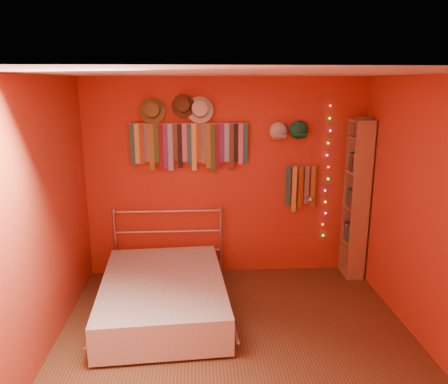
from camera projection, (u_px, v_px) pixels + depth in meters
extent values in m
plane|color=#4E301B|center=(238.00, 348.00, 4.11)|extent=(3.50, 3.50, 0.00)
cube|color=#A92C1B|center=(226.00, 178.00, 5.50)|extent=(3.50, 0.02, 2.50)
cube|color=#A92C1B|center=(434.00, 218.00, 3.90)|extent=(0.02, 3.50, 2.50)
cube|color=#A92C1B|center=(34.00, 225.00, 3.70)|extent=(0.02, 3.50, 2.50)
cube|color=white|center=(240.00, 73.00, 3.50)|extent=(3.50, 3.50, 0.02)
cylinder|color=#BABABF|center=(189.00, 124.00, 5.25)|extent=(1.45, 0.01, 0.01)
cube|color=#17504C|center=(132.00, 145.00, 5.26)|extent=(0.06, 0.01, 0.49)
cube|color=#CBC351|center=(137.00, 144.00, 5.26)|extent=(0.06, 0.01, 0.48)
cube|color=maroon|center=(142.00, 145.00, 5.26)|extent=(0.06, 0.01, 0.50)
cube|color=navy|center=(147.00, 143.00, 5.27)|extent=(0.06, 0.01, 0.46)
cube|color=olive|center=(152.00, 148.00, 5.28)|extent=(0.06, 0.01, 0.56)
cube|color=#295221|center=(156.00, 144.00, 5.27)|extent=(0.06, 0.01, 0.47)
cube|color=maroon|center=(161.00, 147.00, 5.29)|extent=(0.06, 0.01, 0.56)
cube|color=#561B6C|center=(166.00, 147.00, 5.29)|extent=(0.06, 0.01, 0.55)
cube|color=#7DB1DF|center=(170.00, 148.00, 5.29)|extent=(0.06, 0.01, 0.57)
cube|color=#512A1B|center=(175.00, 142.00, 5.29)|extent=(0.06, 0.01, 0.45)
cube|color=black|center=(180.00, 146.00, 5.30)|extent=(0.06, 0.01, 0.54)
cube|color=#B85C78|center=(185.00, 143.00, 5.28)|extent=(0.06, 0.01, 0.46)
cube|color=#1B585E|center=(189.00, 145.00, 5.30)|extent=(0.06, 0.01, 0.50)
cube|color=#CFC853|center=(194.00, 147.00, 5.31)|extent=(0.06, 0.01, 0.57)
cube|color=brown|center=(199.00, 143.00, 5.29)|extent=(0.06, 0.01, 0.47)
cube|color=navy|center=(203.00, 144.00, 5.31)|extent=(0.06, 0.01, 0.49)
cube|color=#8A5919|center=(208.00, 146.00, 5.32)|extent=(0.06, 0.01, 0.54)
cube|color=#234B1E|center=(213.00, 148.00, 5.32)|extent=(0.06, 0.01, 0.60)
cube|color=maroon|center=(217.00, 147.00, 5.33)|extent=(0.06, 0.01, 0.56)
cube|color=#3E175C|center=(222.00, 143.00, 5.32)|extent=(0.06, 0.01, 0.48)
cube|color=#7BA5DA|center=(227.00, 143.00, 5.31)|extent=(0.06, 0.01, 0.46)
cube|color=#522B1B|center=(231.00, 147.00, 5.34)|extent=(0.06, 0.01, 0.57)
cube|color=black|center=(236.00, 143.00, 5.33)|extent=(0.06, 0.01, 0.47)
cube|color=#BC5E79|center=(241.00, 144.00, 5.33)|extent=(0.06, 0.01, 0.50)
cube|color=#195259|center=(245.00, 144.00, 5.34)|extent=(0.06, 0.01, 0.49)
cylinder|color=#BABABF|center=(301.00, 166.00, 5.46)|extent=(0.40, 0.01, 0.01)
cube|color=#195950|center=(288.00, 186.00, 5.51)|extent=(0.06, 0.01, 0.50)
cube|color=#B0A846|center=(294.00, 189.00, 5.51)|extent=(0.06, 0.01, 0.59)
cube|color=brown|center=(301.00, 188.00, 5.51)|extent=(0.06, 0.01, 0.54)
cube|color=#121851|center=(307.00, 185.00, 5.52)|extent=(0.06, 0.01, 0.48)
cube|color=#935B1A|center=(313.00, 187.00, 5.52)|extent=(0.06, 0.01, 0.53)
cylinder|color=olive|center=(152.00, 111.00, 5.18)|extent=(0.31, 0.08, 0.30)
cylinder|color=olive|center=(152.00, 110.00, 5.13)|extent=(0.18, 0.15, 0.20)
cylinder|color=#332314|center=(152.00, 111.00, 5.15)|extent=(0.19, 0.06, 0.19)
cylinder|color=#4F331C|center=(183.00, 106.00, 5.19)|extent=(0.28, 0.07, 0.28)
cylinder|color=#4F331C|center=(183.00, 105.00, 5.14)|extent=(0.16, 0.14, 0.18)
cylinder|color=black|center=(183.00, 106.00, 5.16)|extent=(0.17, 0.06, 0.17)
cylinder|color=silver|center=(200.00, 110.00, 5.21)|extent=(0.32, 0.08, 0.32)
cylinder|color=silver|center=(200.00, 109.00, 5.15)|extent=(0.19, 0.16, 0.21)
cylinder|color=black|center=(200.00, 109.00, 5.18)|extent=(0.20, 0.06, 0.20)
ellipsoid|color=silver|center=(278.00, 131.00, 5.34)|extent=(0.20, 0.15, 0.20)
cube|color=silver|center=(280.00, 137.00, 5.23)|extent=(0.15, 0.11, 0.06)
ellipsoid|color=#166640|center=(299.00, 130.00, 5.35)|extent=(0.20, 0.15, 0.20)
cube|color=#166640|center=(301.00, 136.00, 5.24)|extent=(0.15, 0.11, 0.06)
sphere|color=#FF3333|center=(330.00, 106.00, 5.31)|extent=(0.02, 0.02, 0.02)
sphere|color=#33FF4C|center=(330.00, 118.00, 5.35)|extent=(0.02, 0.02, 0.02)
sphere|color=#4C66FF|center=(330.00, 131.00, 5.38)|extent=(0.02, 0.02, 0.02)
sphere|color=yellow|center=(328.00, 143.00, 5.42)|extent=(0.02, 0.02, 0.02)
sphere|color=#FF4CCC|center=(327.00, 155.00, 5.46)|extent=(0.02, 0.02, 0.02)
sphere|color=#FF3333|center=(328.00, 167.00, 5.50)|extent=(0.02, 0.02, 0.02)
sphere|color=#33FF4C|center=(328.00, 179.00, 5.53)|extent=(0.02, 0.02, 0.02)
sphere|color=#4C66FF|center=(325.00, 191.00, 5.57)|extent=(0.02, 0.02, 0.02)
sphere|color=yellow|center=(325.00, 202.00, 5.61)|extent=(0.02, 0.02, 0.02)
sphere|color=#FF4CCC|center=(326.00, 213.00, 5.65)|extent=(0.02, 0.02, 0.02)
sphere|color=#FF3333|center=(323.00, 224.00, 5.68)|extent=(0.02, 0.02, 0.02)
sphere|color=#33FF4C|center=(323.00, 235.00, 5.72)|extent=(0.02, 0.02, 0.02)
cylinder|color=#BABABF|center=(306.00, 196.00, 5.59)|extent=(0.03, 0.03, 0.03)
cylinder|color=#BABABF|center=(308.00, 197.00, 5.48)|extent=(0.01, 0.24, 0.07)
sphere|color=white|center=(311.00, 200.00, 5.37)|extent=(0.06, 0.06, 0.06)
cube|color=#B0744F|center=(361.00, 204.00, 5.28)|extent=(0.24, 0.02, 2.00)
cube|color=#B0744F|center=(352.00, 197.00, 5.59)|extent=(0.24, 0.02, 2.00)
cube|color=#B0744F|center=(366.00, 200.00, 5.44)|extent=(0.02, 0.34, 2.00)
cube|color=#B0744F|center=(351.00, 273.00, 5.68)|extent=(0.24, 0.32, 0.02)
cube|color=#B0744F|center=(354.00, 242.00, 5.57)|extent=(0.24, 0.32, 0.02)
cube|color=#B0744F|center=(356.00, 208.00, 5.46)|extent=(0.24, 0.32, 0.02)
cube|color=#B0744F|center=(359.00, 173.00, 5.35)|extent=(0.24, 0.32, 0.02)
cube|color=#B0744F|center=(362.00, 138.00, 5.24)|extent=(0.24, 0.32, 0.02)
cube|color=#B0744F|center=(363.00, 121.00, 5.20)|extent=(0.24, 0.32, 0.02)
cylinder|color=#BABABF|center=(115.00, 243.00, 5.51)|extent=(0.03, 0.03, 0.91)
cylinder|color=#BABABF|center=(221.00, 241.00, 5.59)|extent=(0.03, 0.03, 0.91)
cylinder|color=#BABABF|center=(169.00, 251.00, 5.58)|extent=(1.34, 0.02, 0.02)
cylinder|color=#BABABF|center=(168.00, 232.00, 5.52)|extent=(1.34, 0.02, 0.02)
cylinder|color=#BABABF|center=(167.00, 211.00, 5.45)|extent=(1.34, 0.02, 0.02)
cube|color=#B4B0A2|center=(163.00, 295.00, 4.68)|extent=(1.40, 1.90, 0.36)
cylinder|color=#BABABF|center=(100.00, 298.00, 4.65)|extent=(0.15, 1.82, 0.03)
cylinder|color=#BABABF|center=(225.00, 295.00, 4.73)|extent=(0.15, 1.82, 0.03)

